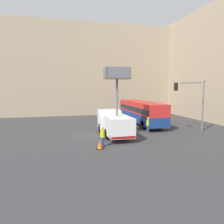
# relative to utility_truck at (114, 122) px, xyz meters

# --- Properties ---
(ground_plane) EXTENTS (120.00, 120.00, 0.00)m
(ground_plane) POSITION_rel_utility_truck_xyz_m (-1.35, 0.86, -1.57)
(ground_plane) COLOR #38383A
(building_backdrop_far) EXTENTS (44.00, 10.00, 16.91)m
(building_backdrop_far) POSITION_rel_utility_truck_xyz_m (-1.35, 22.91, 6.88)
(building_backdrop_far) COLOR tan
(building_backdrop_far) RESTS_ON ground_plane
(utility_truck) EXTENTS (2.45, 6.92, 7.16)m
(utility_truck) POSITION_rel_utility_truck_xyz_m (0.00, 0.00, 0.00)
(utility_truck) COLOR white
(utility_truck) RESTS_ON ground_plane
(city_bus) EXTENTS (2.62, 12.15, 3.18)m
(city_bus) POSITION_rel_utility_truck_xyz_m (5.65, 6.65, 0.30)
(city_bus) COLOR navy
(city_bus) RESTS_ON ground_plane
(traffic_light_pole) EXTENTS (3.98, 3.73, 6.01)m
(traffic_light_pole) POSITION_rel_utility_truck_xyz_m (9.48, 0.05, 2.53)
(traffic_light_pole) COLOR slate
(traffic_light_pole) RESTS_ON ground_plane
(road_worker_near_truck) EXTENTS (0.38, 0.38, 1.87)m
(road_worker_near_truck) POSITION_rel_utility_truck_xyz_m (-2.03, -3.80, -0.63)
(road_worker_near_truck) COLOR navy
(road_worker_near_truck) RESTS_ON ground_plane
(road_worker_directing) EXTENTS (0.38, 0.38, 1.75)m
(road_worker_directing) POSITION_rel_utility_truck_xyz_m (4.34, 1.06, -0.71)
(road_worker_directing) COLOR navy
(road_worker_directing) RESTS_ON ground_plane
(traffic_cone_near_truck) EXTENTS (0.63, 0.63, 0.72)m
(traffic_cone_near_truck) POSITION_rel_utility_truck_xyz_m (-2.38, -4.38, -1.23)
(traffic_cone_near_truck) COLOR black
(traffic_cone_near_truck) RESTS_ON ground_plane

